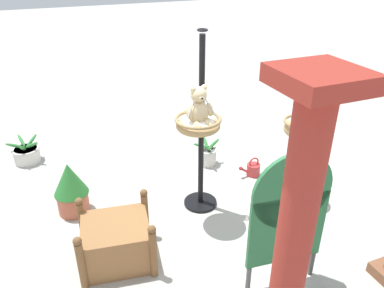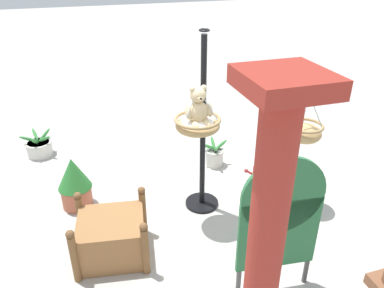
{
  "view_description": "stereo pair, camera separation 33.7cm",
  "coord_description": "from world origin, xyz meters",
  "px_view_note": "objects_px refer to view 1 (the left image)",
  "views": [
    {
      "loc": [
        1.46,
        3.71,
        3.1
      ],
      "look_at": [
        -0.03,
        0.05,
        1.03
      ],
      "focal_mm": 35.53,
      "sensor_mm": 36.0,
      "label": 1
    },
    {
      "loc": [
        1.14,
        3.83,
        3.1
      ],
      "look_at": [
        -0.03,
        0.05,
        1.03
      ],
      "focal_mm": 35.53,
      "sensor_mm": 36.0,
      "label": 2
    }
  ],
  "objects_px": {
    "display_pole_central": "(201,159)",
    "teddy_bear": "(199,108)",
    "hanging_basket_with_teddy": "(198,124)",
    "potted_plant_fern_front": "(26,153)",
    "display_sign_board": "(289,212)",
    "watering_can": "(253,169)",
    "greenhouse_pillar_left": "(289,269)",
    "hanging_basket_left_high": "(300,128)",
    "potted_plant_flowering_red": "(71,188)",
    "wooden_planter_box": "(116,241)",
    "potted_plant_bushy_green": "(207,154)"
  },
  "relations": [
    {
      "from": "display_pole_central",
      "to": "teddy_bear",
      "type": "distance_m",
      "value": 0.87
    },
    {
      "from": "hanging_basket_with_teddy",
      "to": "potted_plant_fern_front",
      "type": "distance_m",
      "value": 3.29
    },
    {
      "from": "display_pole_central",
      "to": "display_sign_board",
      "type": "xyz_separation_m",
      "value": [
        -0.23,
        1.54,
        0.19
      ]
    },
    {
      "from": "hanging_basket_with_teddy",
      "to": "watering_can",
      "type": "bearing_deg",
      "value": -152.18
    },
    {
      "from": "greenhouse_pillar_left",
      "to": "display_sign_board",
      "type": "bearing_deg",
      "value": -127.15
    },
    {
      "from": "hanging_basket_left_high",
      "to": "potted_plant_flowering_red",
      "type": "distance_m",
      "value": 3.0
    },
    {
      "from": "display_sign_board",
      "to": "potted_plant_flowering_red",
      "type": "bearing_deg",
      "value": -47.71
    },
    {
      "from": "potted_plant_fern_front",
      "to": "wooden_planter_box",
      "type": "bearing_deg",
      "value": 108.25
    },
    {
      "from": "potted_plant_fern_front",
      "to": "potted_plant_bushy_green",
      "type": "height_order",
      "value": "potted_plant_bushy_green"
    },
    {
      "from": "teddy_bear",
      "to": "display_sign_board",
      "type": "distance_m",
      "value": 1.47
    },
    {
      "from": "wooden_planter_box",
      "to": "potted_plant_bushy_green",
      "type": "relative_size",
      "value": 1.93
    },
    {
      "from": "watering_can",
      "to": "hanging_basket_with_teddy",
      "type": "bearing_deg",
      "value": 27.82
    },
    {
      "from": "display_pole_central",
      "to": "hanging_basket_with_teddy",
      "type": "distance_m",
      "value": 0.68
    },
    {
      "from": "display_sign_board",
      "to": "potted_plant_fern_front",
      "type": "bearing_deg",
      "value": -56.89
    },
    {
      "from": "potted_plant_fern_front",
      "to": "potted_plant_bushy_green",
      "type": "bearing_deg",
      "value": 156.28
    },
    {
      "from": "teddy_bear",
      "to": "watering_can",
      "type": "height_order",
      "value": "teddy_bear"
    },
    {
      "from": "potted_plant_bushy_green",
      "to": "display_sign_board",
      "type": "xyz_separation_m",
      "value": [
        0.29,
        2.47,
        0.72
      ]
    },
    {
      "from": "teddy_bear",
      "to": "potted_plant_bushy_green",
      "type": "distance_m",
      "value": 1.92
    },
    {
      "from": "potted_plant_fern_front",
      "to": "display_sign_board",
      "type": "relative_size",
      "value": 0.34
    },
    {
      "from": "potted_plant_fern_front",
      "to": "greenhouse_pillar_left",
      "type": "bearing_deg",
      "value": 111.05
    },
    {
      "from": "hanging_basket_left_high",
      "to": "potted_plant_fern_front",
      "type": "height_order",
      "value": "hanging_basket_left_high"
    },
    {
      "from": "hanging_basket_with_teddy",
      "to": "wooden_planter_box",
      "type": "relative_size",
      "value": 0.6
    },
    {
      "from": "display_sign_board",
      "to": "wooden_planter_box",
      "type": "bearing_deg",
      "value": -32.53
    },
    {
      "from": "potted_plant_bushy_green",
      "to": "potted_plant_fern_front",
      "type": "bearing_deg",
      "value": -23.72
    },
    {
      "from": "display_pole_central",
      "to": "display_sign_board",
      "type": "relative_size",
      "value": 1.51
    },
    {
      "from": "display_sign_board",
      "to": "hanging_basket_left_high",
      "type": "bearing_deg",
      "value": -129.18
    },
    {
      "from": "greenhouse_pillar_left",
      "to": "watering_can",
      "type": "distance_m",
      "value": 3.31
    },
    {
      "from": "display_sign_board",
      "to": "watering_can",
      "type": "bearing_deg",
      "value": -112.42
    },
    {
      "from": "hanging_basket_with_teddy",
      "to": "wooden_planter_box",
      "type": "bearing_deg",
      "value": 17.39
    },
    {
      "from": "wooden_planter_box",
      "to": "potted_plant_fern_front",
      "type": "distance_m",
      "value": 2.83
    },
    {
      "from": "potted_plant_fern_front",
      "to": "display_pole_central",
      "type": "bearing_deg",
      "value": 135.57
    },
    {
      "from": "hanging_basket_with_teddy",
      "to": "potted_plant_bushy_green",
      "type": "distance_m",
      "value": 1.77
    },
    {
      "from": "potted_plant_fern_front",
      "to": "potted_plant_bushy_green",
      "type": "relative_size",
      "value": 1.14
    },
    {
      "from": "hanging_basket_with_teddy",
      "to": "greenhouse_pillar_left",
      "type": "bearing_deg",
      "value": 83.06
    },
    {
      "from": "potted_plant_flowering_red",
      "to": "potted_plant_bushy_green",
      "type": "xyz_separation_m",
      "value": [
        -2.12,
        -0.46,
        -0.2
      ]
    },
    {
      "from": "teddy_bear",
      "to": "hanging_basket_with_teddy",
      "type": "bearing_deg",
      "value": -90.0
    },
    {
      "from": "potted_plant_bushy_green",
      "to": "watering_can",
      "type": "relative_size",
      "value": 1.32
    },
    {
      "from": "teddy_bear",
      "to": "wooden_planter_box",
      "type": "xyz_separation_m",
      "value": [
        1.1,
        0.32,
        -1.25
      ]
    },
    {
      "from": "greenhouse_pillar_left",
      "to": "potted_plant_bushy_green",
      "type": "bearing_deg",
      "value": -105.67
    },
    {
      "from": "teddy_bear",
      "to": "wooden_planter_box",
      "type": "relative_size",
      "value": 0.52
    },
    {
      "from": "wooden_planter_box",
      "to": "display_sign_board",
      "type": "relative_size",
      "value": 0.58
    },
    {
      "from": "teddy_bear",
      "to": "potted_plant_flowering_red",
      "type": "xyz_separation_m",
      "value": [
        1.45,
        -0.74,
        -1.15
      ]
    },
    {
      "from": "potted_plant_bushy_green",
      "to": "greenhouse_pillar_left",
      "type": "bearing_deg",
      "value": 74.33
    },
    {
      "from": "hanging_basket_left_high",
      "to": "potted_plant_fern_front",
      "type": "distance_m",
      "value": 4.24
    },
    {
      "from": "potted_plant_flowering_red",
      "to": "potted_plant_bushy_green",
      "type": "bearing_deg",
      "value": -167.84
    },
    {
      "from": "teddy_bear",
      "to": "potted_plant_flowering_red",
      "type": "bearing_deg",
      "value": -27.21
    },
    {
      "from": "greenhouse_pillar_left",
      "to": "watering_can",
      "type": "height_order",
      "value": "greenhouse_pillar_left"
    },
    {
      "from": "hanging_basket_left_high",
      "to": "watering_can",
      "type": "bearing_deg",
      "value": -75.6
    },
    {
      "from": "wooden_planter_box",
      "to": "watering_can",
      "type": "bearing_deg",
      "value": -157.03
    },
    {
      "from": "display_pole_central",
      "to": "potted_plant_fern_front",
      "type": "bearing_deg",
      "value": -44.43
    }
  ]
}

